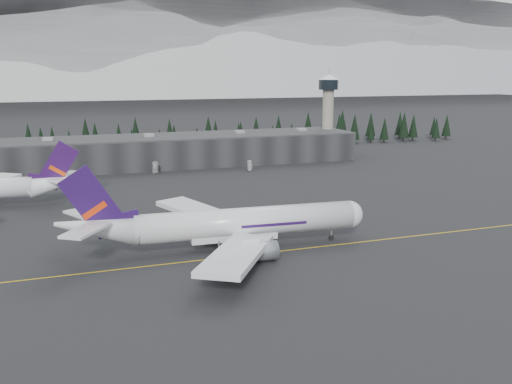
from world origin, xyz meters
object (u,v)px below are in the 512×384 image
object	(u,v)px
terminal	(173,150)
control_tower	(328,106)
gse_vehicle_b	(250,169)
jet_main	(221,224)
gse_vehicle_a	(155,172)

from	to	relation	value
terminal	control_tower	xyz separation A→B (m)	(75.00, 3.00, 17.11)
control_tower	gse_vehicle_b	distance (m)	61.48
terminal	jet_main	xyz separation A→B (m)	(-14.28, -121.19, -0.47)
control_tower	jet_main	size ratio (longest dim) A/B	0.54
gse_vehicle_a	gse_vehicle_b	bearing A→B (deg)	-20.09
control_tower	gse_vehicle_a	size ratio (longest dim) A/B	7.54
jet_main	gse_vehicle_a	world-z (taller)	jet_main
terminal	control_tower	distance (m)	76.98
control_tower	jet_main	xyz separation A→B (m)	(-89.28, -124.19, -17.58)
gse_vehicle_b	jet_main	bearing A→B (deg)	-50.14
control_tower	gse_vehicle_a	xyz separation A→B (m)	(-86.06, -22.00, -22.71)
terminal	jet_main	bearing A→B (deg)	-96.72
jet_main	terminal	bearing A→B (deg)	87.29
jet_main	gse_vehicle_b	distance (m)	103.19
terminal	gse_vehicle_a	xyz separation A→B (m)	(-11.06, -19.00, -5.61)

